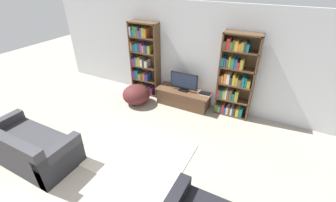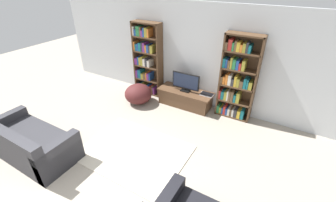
{
  "view_description": "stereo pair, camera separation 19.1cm",
  "coord_description": "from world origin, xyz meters",
  "px_view_note": "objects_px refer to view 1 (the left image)",
  "views": [
    {
      "loc": [
        1.92,
        -0.98,
        3.2
      ],
      "look_at": [
        -0.04,
        2.81,
        0.7
      ],
      "focal_mm": 24.0,
      "sensor_mm": 36.0,
      "label": 1
    },
    {
      "loc": [
        2.09,
        -0.88,
        3.2
      ],
      "look_at": [
        -0.04,
        2.81,
        0.7
      ],
      "focal_mm": 24.0,
      "sensor_mm": 36.0,
      "label": 2
    }
  ],
  "objects_px": {
    "laptop": "(205,94)",
    "beanbag_ottoman": "(136,95)",
    "bookshelf_left": "(144,61)",
    "tv_stand": "(183,98)",
    "bookshelf_right": "(235,78)",
    "couch_left_sectional": "(29,148)",
    "television": "(184,82)"
  },
  "relations": [
    {
      "from": "bookshelf_left",
      "to": "laptop",
      "type": "xyz_separation_m",
      "value": [
        1.88,
        -0.09,
        -0.54
      ]
    },
    {
      "from": "bookshelf_left",
      "to": "beanbag_ottoman",
      "type": "distance_m",
      "value": 1.0
    },
    {
      "from": "bookshelf_right",
      "to": "couch_left_sectional",
      "type": "xyz_separation_m",
      "value": [
        -2.99,
        -3.38,
        -0.69
      ]
    },
    {
      "from": "beanbag_ottoman",
      "to": "tv_stand",
      "type": "bearing_deg",
      "value": 23.42
    },
    {
      "from": "laptop",
      "to": "television",
      "type": "bearing_deg",
      "value": -171.39
    },
    {
      "from": "television",
      "to": "beanbag_ottoman",
      "type": "bearing_deg",
      "value": -157.2
    },
    {
      "from": "laptop",
      "to": "beanbag_ottoman",
      "type": "bearing_deg",
      "value": -161.6
    },
    {
      "from": "couch_left_sectional",
      "to": "beanbag_ottoman",
      "type": "bearing_deg",
      "value": 77.85
    },
    {
      "from": "bookshelf_left",
      "to": "laptop",
      "type": "bearing_deg",
      "value": -2.62
    },
    {
      "from": "bookshelf_left",
      "to": "bookshelf_right",
      "type": "height_order",
      "value": "same"
    },
    {
      "from": "tv_stand",
      "to": "television",
      "type": "distance_m",
      "value": 0.48
    },
    {
      "from": "bookshelf_left",
      "to": "couch_left_sectional",
      "type": "distance_m",
      "value": 3.48
    },
    {
      "from": "laptop",
      "to": "beanbag_ottoman",
      "type": "height_order",
      "value": "beanbag_ottoman"
    },
    {
      "from": "bookshelf_left",
      "to": "television",
      "type": "height_order",
      "value": "bookshelf_left"
    },
    {
      "from": "couch_left_sectional",
      "to": "beanbag_ottoman",
      "type": "xyz_separation_m",
      "value": [
        0.58,
        2.71,
        -0.02
      ]
    },
    {
      "from": "bookshelf_left",
      "to": "tv_stand",
      "type": "distance_m",
      "value": 1.53
    },
    {
      "from": "couch_left_sectional",
      "to": "laptop",
      "type": "bearing_deg",
      "value": 54.7
    },
    {
      "from": "bookshelf_left",
      "to": "television",
      "type": "xyz_separation_m",
      "value": [
        1.31,
        -0.17,
        -0.29
      ]
    },
    {
      "from": "bookshelf_right",
      "to": "beanbag_ottoman",
      "type": "bearing_deg",
      "value": -164.5
    },
    {
      "from": "bookshelf_left",
      "to": "couch_left_sectional",
      "type": "height_order",
      "value": "bookshelf_left"
    },
    {
      "from": "bookshelf_right",
      "to": "beanbag_ottoman",
      "type": "distance_m",
      "value": 2.6
    },
    {
      "from": "bookshelf_right",
      "to": "couch_left_sectional",
      "type": "relative_size",
      "value": 1.11
    },
    {
      "from": "bookshelf_right",
      "to": "beanbag_ottoman",
      "type": "xyz_separation_m",
      "value": [
        -2.41,
        -0.67,
        -0.72
      ]
    },
    {
      "from": "television",
      "to": "laptop",
      "type": "xyz_separation_m",
      "value": [
        0.57,
        0.09,
        -0.25
      ]
    },
    {
      "from": "laptop",
      "to": "couch_left_sectional",
      "type": "relative_size",
      "value": 0.18
    },
    {
      "from": "bookshelf_left",
      "to": "television",
      "type": "bearing_deg",
      "value": -7.51
    },
    {
      "from": "bookshelf_left",
      "to": "tv_stand",
      "type": "height_order",
      "value": "bookshelf_left"
    },
    {
      "from": "bookshelf_right",
      "to": "bookshelf_left",
      "type": "bearing_deg",
      "value": 179.99
    },
    {
      "from": "bookshelf_left",
      "to": "tv_stand",
      "type": "xyz_separation_m",
      "value": [
        1.31,
        -0.16,
        -0.77
      ]
    },
    {
      "from": "bookshelf_right",
      "to": "couch_left_sectional",
      "type": "distance_m",
      "value": 4.57
    },
    {
      "from": "tv_stand",
      "to": "beanbag_ottoman",
      "type": "bearing_deg",
      "value": -156.58
    },
    {
      "from": "tv_stand",
      "to": "couch_left_sectional",
      "type": "bearing_deg",
      "value": -118.67
    }
  ]
}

